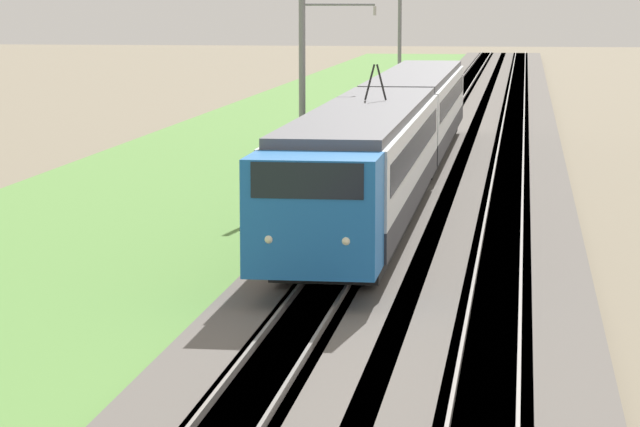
# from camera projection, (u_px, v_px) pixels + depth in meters

# --- Properties ---
(ballast_main) EXTENTS (240.00, 4.40, 0.30)m
(ballast_main) POSITION_uv_depth(u_px,v_px,m) (404.00, 177.00, 56.68)
(ballast_main) COLOR #605B56
(ballast_main) RESTS_ON ground
(ballast_adjacent) EXTENTS (240.00, 4.40, 0.30)m
(ballast_adjacent) POSITION_uv_depth(u_px,v_px,m) (508.00, 178.00, 56.17)
(ballast_adjacent) COLOR #605B56
(ballast_adjacent) RESTS_ON ground
(track_main) EXTENTS (240.00, 1.57, 0.45)m
(track_main) POSITION_uv_depth(u_px,v_px,m) (404.00, 176.00, 56.68)
(track_main) COLOR #4C4238
(track_main) RESTS_ON ground
(track_adjacent) EXTENTS (240.00, 1.57, 0.45)m
(track_adjacent) POSITION_uv_depth(u_px,v_px,m) (508.00, 178.00, 56.17)
(track_adjacent) COLOR #4C4238
(track_adjacent) RESTS_ON ground
(grass_verge) EXTENTS (240.00, 13.49, 0.12)m
(grass_verge) POSITION_uv_depth(u_px,v_px,m) (217.00, 176.00, 57.64)
(grass_verge) COLOR #5B8E42
(grass_verge) RESTS_ON ground
(passenger_train) EXTENTS (42.71, 2.97, 4.86)m
(passenger_train) POSITION_uv_depth(u_px,v_px,m) (396.00, 130.00, 52.47)
(passenger_train) COLOR blue
(passenger_train) RESTS_ON ground
(catenary_mast_mid) EXTENTS (0.22, 2.56, 7.49)m
(catenary_mast_mid) POSITION_uv_depth(u_px,v_px,m) (304.00, 87.00, 49.94)
(catenary_mast_mid) COLOR slate
(catenary_mast_mid) RESTS_ON ground
(catenary_mast_far) EXTENTS (0.22, 2.56, 7.97)m
(catenary_mast_far) POSITION_uv_depth(u_px,v_px,m) (401.00, 43.00, 88.25)
(catenary_mast_far) COLOR slate
(catenary_mast_far) RESTS_ON ground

